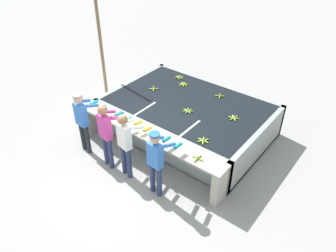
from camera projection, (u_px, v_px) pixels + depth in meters
ground_plane at (141, 167)px, 7.69m from camera, size 80.00×80.00×0.00m
wash_tank at (187, 117)px, 8.63m from camera, size 4.09×2.83×0.88m
work_ledge at (146, 142)px, 7.48m from camera, size 4.09×0.45×0.88m
worker_0 at (83, 118)px, 7.66m from camera, size 0.44×0.73×1.61m
worker_1 at (107, 131)px, 7.20m from camera, size 0.48×0.74×1.65m
worker_2 at (126, 140)px, 6.96m from camera, size 0.48×0.74×1.62m
worker_3 at (157, 158)px, 6.51m from camera, size 0.44×0.72×1.58m
banana_bunch_floating_0 at (184, 84)px, 9.17m from camera, size 0.28×0.28×0.08m
banana_bunch_floating_1 at (220, 96)px, 8.64m from camera, size 0.27×0.27×0.08m
banana_bunch_floating_2 at (203, 140)px, 7.06m from camera, size 0.28×0.26×0.08m
banana_bunch_floating_3 at (154, 89)px, 8.96m from camera, size 0.24×0.24×0.08m
banana_bunch_floating_4 at (234, 118)px, 7.79m from camera, size 0.28×0.28×0.08m
banana_bunch_floating_5 at (188, 111)px, 8.04m from camera, size 0.28×0.28×0.08m
banana_bunch_floating_6 at (180, 77)px, 9.52m from camera, size 0.28×0.27×0.08m
banana_bunch_ledge_0 at (198, 158)px, 6.58m from camera, size 0.28×0.28×0.08m
banana_bunch_ledge_1 at (114, 117)px, 7.81m from camera, size 0.28×0.28×0.08m
knife_0 at (93, 105)px, 8.29m from camera, size 0.35×0.07×0.02m
support_post_left at (102, 52)px, 9.26m from camera, size 0.09×0.09×3.20m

